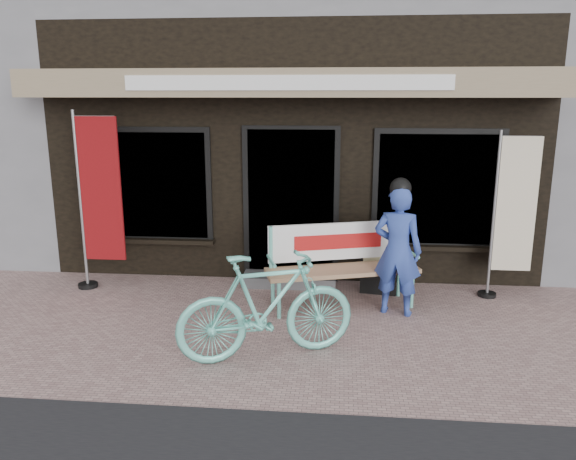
# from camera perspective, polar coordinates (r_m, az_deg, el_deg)

# --- Properties ---
(ground) EXTENTS (70.00, 70.00, 0.00)m
(ground) POSITION_cam_1_polar(r_m,az_deg,el_deg) (6.33, -1.34, -10.77)
(ground) COLOR #A4827D
(ground) RESTS_ON ground
(storefront) EXTENTS (7.00, 6.77, 6.00)m
(storefront) POSITION_cam_1_polar(r_m,az_deg,el_deg) (10.71, 1.79, 15.65)
(storefront) COLOR black
(storefront) RESTS_ON ground
(bench) EXTENTS (1.96, 1.02, 1.03)m
(bench) POSITION_cam_1_polar(r_m,az_deg,el_deg) (7.09, 5.34, -2.87)
(bench) COLOR #6BD1BF
(bench) RESTS_ON ground
(person) EXTENTS (0.65, 0.52, 1.67)m
(person) POSITION_cam_1_polar(r_m,az_deg,el_deg) (6.83, 11.08, -1.83)
(person) COLOR #2E47A1
(person) RESTS_ON ground
(bicycle) EXTENTS (1.89, 1.16, 1.10)m
(bicycle) POSITION_cam_1_polar(r_m,az_deg,el_deg) (5.67, -2.18, -7.74)
(bicycle) COLOR #6BD1BF
(bicycle) RESTS_ON ground
(nobori_red) EXTENTS (0.71, 0.27, 2.42)m
(nobori_red) POSITION_cam_1_polar(r_m,az_deg,el_deg) (7.93, -18.74, 3.00)
(nobori_red) COLOR gray
(nobori_red) RESTS_ON ground
(nobori_cream) EXTENTS (0.64, 0.24, 2.18)m
(nobori_cream) POSITION_cam_1_polar(r_m,az_deg,el_deg) (7.73, 21.77, 1.55)
(nobori_cream) COLOR gray
(nobori_cream) RESTS_ON ground
(menu_stand) EXTENTS (0.49, 0.18, 0.96)m
(menu_stand) POSITION_cam_1_polar(r_m,az_deg,el_deg) (7.54, 9.23, -2.91)
(menu_stand) COLOR black
(menu_stand) RESTS_ON ground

